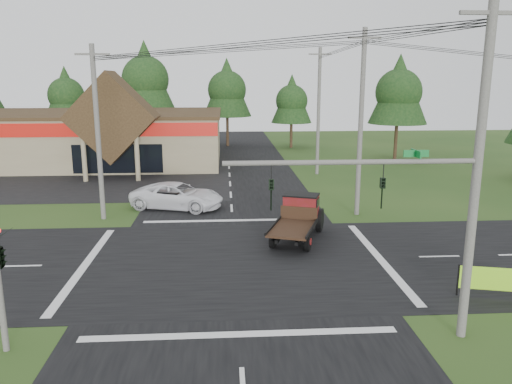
{
  "coord_description": "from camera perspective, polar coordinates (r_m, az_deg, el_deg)",
  "views": [
    {
      "loc": [
        -0.42,
        -22.45,
        8.51
      ],
      "look_at": [
        1.34,
        5.22,
        2.2
      ],
      "focal_mm": 35.0,
      "sensor_mm": 36.0,
      "label": 1
    }
  ],
  "objects": [
    {
      "name": "road_ns",
      "position": [
        24.01,
        -2.42,
        -7.92
      ],
      "size": [
        12.0,
        120.0,
        0.02
      ],
      "primitive_type": "cube",
      "color": "black",
      "rests_on": "ground"
    },
    {
      "name": "cvs_building",
      "position": [
        54.52,
        -20.01,
        6.01
      ],
      "size": [
        30.4,
        18.2,
        9.19
      ],
      "color": "gray",
      "rests_on": "ground"
    },
    {
      "name": "tree_row_c",
      "position": [
        64.17,
        -12.54,
        12.71
      ],
      "size": [
        7.28,
        7.28,
        13.13
      ],
      "color": "#332316",
      "rests_on": "ground"
    },
    {
      "name": "utility_pole_nw",
      "position": [
        31.54,
        -17.64,
        6.54
      ],
      "size": [
        2.0,
        0.3,
        10.5
      ],
      "color": "#595651",
      "rests_on": "ground"
    },
    {
      "name": "traffic_signal_mast",
      "position": [
        16.71,
        18.43,
        -2.0
      ],
      "size": [
        8.12,
        0.24,
        7.0
      ],
      "color": "#595651",
      "rests_on": "ground"
    },
    {
      "name": "ground",
      "position": [
        24.02,
        -2.42,
        -7.95
      ],
      "size": [
        120.0,
        120.0,
        0.0
      ],
      "primitive_type": "plane",
      "color": "#244317",
      "rests_on": "ground"
    },
    {
      "name": "tree_row_d",
      "position": [
        64.47,
        -3.34,
        11.79
      ],
      "size": [
        6.16,
        6.16,
        11.11
      ],
      "color": "#332316",
      "rests_on": "ground"
    },
    {
      "name": "utility_pole_nr",
      "position": [
        17.17,
        23.93,
        2.08
      ],
      "size": [
        2.0,
        0.3,
        11.0
      ],
      "color": "#595651",
      "rests_on": "ground"
    },
    {
      "name": "utility_pole_n",
      "position": [
        45.33,
        7.16,
        9.21
      ],
      "size": [
        2.0,
        0.3,
        11.2
      ],
      "color": "#595651",
      "rests_on": "ground"
    },
    {
      "name": "white_pickup",
      "position": [
        33.82,
        -8.99,
        -0.43
      ],
      "size": [
        6.68,
        4.45,
        1.7
      ],
      "primitive_type": "imported",
      "rotation": [
        0.0,
        0.0,
        1.28
      ],
      "color": "white",
      "rests_on": "ground"
    },
    {
      "name": "roadside_banner",
      "position": [
        22.25,
        26.91,
        -9.29
      ],
      "size": [
        3.79,
        1.04,
        1.32
      ],
      "primitive_type": null,
      "rotation": [
        0.0,
        0.0,
        -0.24
      ],
      "color": "#8CDB1D",
      "rests_on": "ground"
    },
    {
      "name": "parking_apron",
      "position": [
        44.44,
        -21.36,
        0.9
      ],
      "size": [
        28.0,
        14.0,
        0.02
      ],
      "primitive_type": "cube",
      "color": "black",
      "rests_on": "ground"
    },
    {
      "name": "antique_flatbed_truck",
      "position": [
        26.87,
        4.71,
        -3.09
      ],
      "size": [
        3.88,
        5.96,
        2.33
      ],
      "primitive_type": null,
      "rotation": [
        0.0,
        0.0,
        -0.34
      ],
      "color": "#59160C",
      "rests_on": "ground"
    },
    {
      "name": "tree_row_b",
      "position": [
        67.39,
        -20.9,
        10.46
      ],
      "size": [
        5.6,
        5.6,
        10.1
      ],
      "color": "#332316",
      "rests_on": "ground"
    },
    {
      "name": "road_ew",
      "position": [
        24.01,
        -2.42,
        -7.92
      ],
      "size": [
        120.0,
        12.0,
        0.02
      ],
      "primitive_type": "cube",
      "color": "black",
      "rests_on": "ground"
    },
    {
      "name": "utility_pole_ne",
      "position": [
        31.71,
        11.89,
        7.81
      ],
      "size": [
        2.0,
        0.3,
        11.5
      ],
      "color": "#595651",
      "rests_on": "ground"
    },
    {
      "name": "tree_row_e",
      "position": [
        63.07,
        4.1,
        10.53
      ],
      "size": [
        5.04,
        5.04,
        9.09
      ],
      "color": "#332316",
      "rests_on": "ground"
    },
    {
      "name": "tree_side_ne",
      "position": [
        55.61,
        16.01,
        11.16
      ],
      "size": [
        6.16,
        6.16,
        11.11
      ],
      "color": "#332316",
      "rests_on": "ground"
    }
  ]
}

